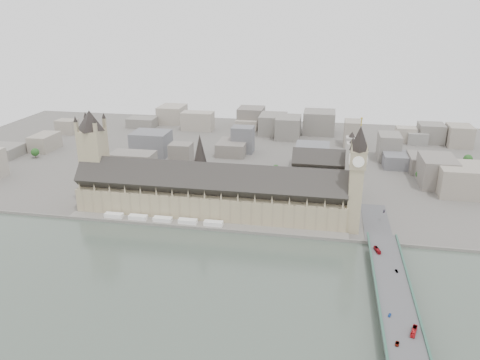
% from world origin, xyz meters
% --- Properties ---
extents(ground, '(900.00, 900.00, 0.00)m').
position_xyz_m(ground, '(0.00, 0.00, 0.00)').
color(ground, '#595651').
rests_on(ground, ground).
extents(river_thames, '(600.00, 600.00, 0.00)m').
position_xyz_m(river_thames, '(0.00, -165.00, 0.00)').
color(river_thames, '#424E44').
rests_on(river_thames, ground).
extents(embankment_wall, '(600.00, 1.50, 3.00)m').
position_xyz_m(embankment_wall, '(0.00, -15.00, 1.50)').
color(embankment_wall, slate).
rests_on(embankment_wall, ground).
extents(river_terrace, '(270.00, 15.00, 2.00)m').
position_xyz_m(river_terrace, '(0.00, -7.50, 1.00)').
color(river_terrace, slate).
rests_on(river_terrace, ground).
extents(terrace_tents, '(118.00, 7.00, 4.00)m').
position_xyz_m(terrace_tents, '(-40.00, -7.00, 4.00)').
color(terrace_tents, white).
rests_on(terrace_tents, river_terrace).
extents(palace_of_westminster, '(265.00, 40.73, 55.44)m').
position_xyz_m(palace_of_westminster, '(0.00, 19.70, 22.71)').
color(palace_of_westminster, gray).
rests_on(palace_of_westminster, ground).
extents(elizabeth_tower, '(17.00, 17.00, 107.50)m').
position_xyz_m(elizabeth_tower, '(138.00, 8.00, 58.09)').
color(elizabeth_tower, gray).
rests_on(elizabeth_tower, ground).
extents(victoria_tower, '(30.00, 30.00, 100.00)m').
position_xyz_m(victoria_tower, '(-122.00, 26.00, 55.20)').
color(victoria_tower, gray).
rests_on(victoria_tower, ground).
extents(central_tower, '(13.00, 13.00, 48.00)m').
position_xyz_m(central_tower, '(-10.00, 26.00, 57.92)').
color(central_tower, tan).
rests_on(central_tower, ground).
extents(westminster_bridge, '(25.00, 325.00, 10.25)m').
position_xyz_m(westminster_bridge, '(162.00, -87.50, 5.12)').
color(westminster_bridge, '#474749').
rests_on(westminster_bridge, ground).
extents(bridge_parapets, '(25.00, 235.00, 1.15)m').
position_xyz_m(bridge_parapets, '(162.00, -132.00, 10.82)').
color(bridge_parapets, '#2F5646').
rests_on(bridge_parapets, westminster_bridge).
extents(westminster_abbey, '(68.00, 36.00, 64.00)m').
position_xyz_m(westminster_abbey, '(110.92, 95.00, 25.08)').
color(westminster_abbey, '#A39D93').
rests_on(westminster_abbey, ground).
extents(city_skyline_inland, '(720.00, 360.00, 38.00)m').
position_xyz_m(city_skyline_inland, '(0.00, 245.00, 19.00)').
color(city_skyline_inland, gray).
rests_on(city_skyline_inland, ground).
extents(park_trees, '(110.00, 30.00, 15.00)m').
position_xyz_m(park_trees, '(-10.00, 60.00, 7.50)').
color(park_trees, '#1C4B1A').
rests_on(park_trees, ground).
extents(red_bus_north, '(5.22, 11.06, 3.00)m').
position_xyz_m(red_bus_north, '(155.38, -46.90, 11.75)').
color(red_bus_north, '#A3121B').
rests_on(red_bus_north, westminster_bridge).
extents(red_bus_south, '(5.82, 11.39, 3.10)m').
position_xyz_m(red_bus_south, '(168.08, -146.74, 11.80)').
color(red_bus_south, red).
rests_on(red_bus_south, westminster_bridge).
extents(car_blue, '(2.62, 4.00, 1.26)m').
position_xyz_m(car_blue, '(155.70, -131.88, 10.88)').
color(car_blue, '#18449E').
rests_on(car_blue, westminster_bridge).
extents(car_silver, '(2.11, 4.02, 1.26)m').
position_xyz_m(car_silver, '(166.80, -75.72, 10.88)').
color(car_silver, gray).
rests_on(car_silver, westminster_bridge).
extents(car_grey, '(3.20, 5.02, 1.29)m').
position_xyz_m(car_grey, '(156.96, -159.16, 10.89)').
color(car_grey, gray).
rests_on(car_grey, westminster_bridge).
extents(car_approach, '(2.84, 5.29, 1.46)m').
position_xyz_m(car_approach, '(168.77, 34.89, 10.98)').
color(car_approach, gray).
rests_on(car_approach, westminster_bridge).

